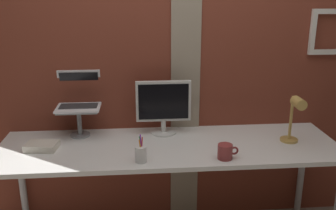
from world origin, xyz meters
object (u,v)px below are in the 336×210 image
laptop (79,96)px  pen_cup (141,154)px  desk_lamp (295,115)px  coffee_mug (225,152)px  monitor (163,104)px

laptop → pen_cup: size_ratio=1.68×
pen_cup → desk_lamp: bearing=10.3°
laptop → coffee_mug: laptop is taller
monitor → desk_lamp: (0.85, -0.27, -0.01)m
monitor → coffee_mug: monitor is taller
laptop → desk_lamp: 1.49m
desk_lamp → coffee_mug: size_ratio=2.58×
monitor → coffee_mug: size_ratio=2.99×
desk_lamp → pen_cup: bearing=-169.7°
pen_cup → coffee_mug: bearing=-0.0°
desk_lamp → monitor: bearing=162.2°
pen_cup → coffee_mug: size_ratio=1.38×
pen_cup → monitor: bearing=69.5°
desk_lamp → coffee_mug: (-0.50, -0.19, -0.16)m
monitor → desk_lamp: monitor is taller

